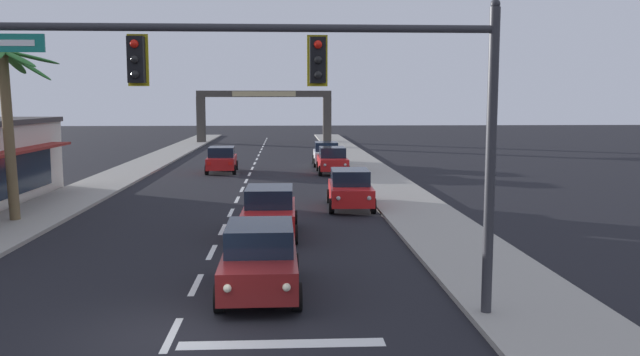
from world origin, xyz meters
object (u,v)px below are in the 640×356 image
Objects in this scene: traffic_signal_mast at (322,89)px; sedan_parked_mid_kerb at (332,160)px; palm_left_second at (6,96)px; town_gateway_arch at (264,108)px; sedan_lead_at_stop_bar at (260,258)px; sedan_parked_nearest_kerb at (350,189)px; sedan_oncoming_far at (222,159)px; sedan_third_in_queue at (270,211)px; sedan_parked_far_kerb at (326,154)px.

sedan_parked_mid_kerb is (2.27, 28.44, -4.04)m from traffic_signal_mast.
palm_left_second reaches higher than town_gateway_arch.
sedan_lead_at_stop_bar is 0.30× the size of town_gateway_arch.
sedan_parked_nearest_kerb is at bearing 12.23° from palm_left_second.
palm_left_second is at bearing -167.77° from sedan_parked_nearest_kerb.
sedan_oncoming_far is at bearing 173.29° from sedan_parked_mid_kerb.
sedan_third_in_queue is (0.07, 6.83, 0.00)m from sedan_lead_at_stop_bar.
sedan_parked_mid_kerb is at bearing 82.08° from sedan_lead_at_stop_bar.
town_gateway_arch is at bearing 99.82° from sedan_parked_mid_kerb.
sedan_parked_mid_kerb is at bearing -89.25° from sedan_parked_far_kerb.
sedan_parked_mid_kerb is at bearing -6.71° from sedan_oncoming_far.
town_gateway_arch reaches higher than sedan_third_in_queue.
traffic_signal_mast is at bearing -57.48° from sedan_lead_at_stop_bar.
sedan_parked_far_kerb is at bearing 58.51° from palm_left_second.
town_gateway_arch is at bearing 101.63° from sedan_parked_far_kerb.
sedan_third_in_queue is at bearing -88.02° from town_gateway_arch.
sedan_parked_mid_kerb is (0.21, 13.76, 0.00)m from sedan_parked_nearest_kerb.
sedan_parked_mid_kerb is (3.66, 26.28, 0.00)m from sedan_lead_at_stop_bar.
sedan_lead_at_stop_bar is 27.35m from sedan_oncoming_far.
traffic_signal_mast is 29.97m from sedan_oncoming_far.
sedan_third_in_queue and sedan_parked_far_kerb have the same top height.
sedan_parked_far_kerb is (7.10, 4.38, 0.00)m from sedan_oncoming_far.
sedan_lead_at_stop_bar is 31.70m from sedan_parked_far_kerb.
sedan_oncoming_far and sedan_parked_mid_kerb have the same top height.
sedan_oncoming_far is 1.01× the size of sedan_parked_far_kerb.
sedan_parked_mid_kerb is 0.30× the size of town_gateway_arch.
traffic_signal_mast is 59.26m from town_gateway_arch.
sedan_lead_at_stop_bar is at bearing -105.37° from sedan_parked_nearest_kerb.
palm_left_second reaches higher than sedan_lead_at_stop_bar.
sedan_parked_mid_kerb is at bearing 85.43° from traffic_signal_mast.
sedan_lead_at_stop_bar is 1.00× the size of sedan_parked_far_kerb.
sedan_third_in_queue is at bearing 89.40° from sedan_lead_at_stop_bar.
sedan_oncoming_far is 8.34m from sedan_parked_far_kerb.
sedan_third_in_queue is at bearing -98.11° from sedan_parked_far_kerb.
sedan_parked_mid_kerb is 1.00× the size of sedan_parked_far_kerb.
sedan_oncoming_far is at bearing 70.21° from palm_left_second.
town_gateway_arch is at bearing 86.46° from sedan_oncoming_far.
sedan_lead_at_stop_bar and sedan_parked_nearest_kerb have the same top height.
sedan_third_in_queue is 0.66× the size of palm_left_second.
traffic_signal_mast is 2.46× the size of sedan_parked_nearest_kerb.
sedan_lead_at_stop_bar is at bearing -90.60° from sedan_third_in_queue.
town_gateway_arch is at bearing 80.25° from palm_left_second.
sedan_parked_mid_kerb is 31.32m from town_gateway_arch.
palm_left_second is 0.46× the size of town_gateway_arch.
sedan_parked_far_kerb is (3.52, 24.66, 0.00)m from sedan_third_in_queue.
sedan_parked_far_kerb is (-0.07, 5.22, 0.00)m from sedan_parked_mid_kerb.
town_gateway_arch is (8.14, 47.36, -1.05)m from palm_left_second.
sedan_oncoming_far is 1.01× the size of sedan_parked_mid_kerb.
sedan_lead_at_stop_bar is 26.53m from sedan_parked_mid_kerb.
sedan_parked_far_kerb is 25.94m from palm_left_second.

